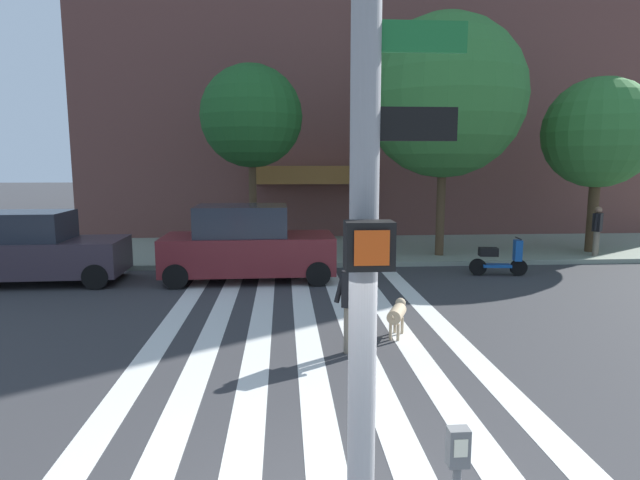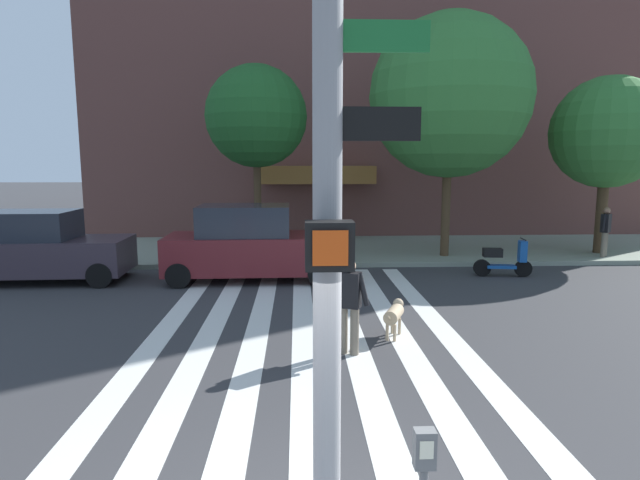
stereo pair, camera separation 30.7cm
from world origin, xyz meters
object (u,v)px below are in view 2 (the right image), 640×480
parked_scooter (503,260)px  street_tree_further (608,133)px  dog_on_leash (394,314)px  pedestrian_bystander (605,229)px  parked_car_near_curb (36,249)px  street_tree_middle (450,97)px  traffic_light_pole (329,111)px  pedestrian_dog_walker (349,301)px  street_tree_nearest (256,117)px  parked_car_behind_first (250,245)px

parked_scooter → street_tree_further: bearing=33.0°
dog_on_leash → pedestrian_bystander: size_ratio=0.60×
parked_car_near_curb → street_tree_middle: 13.10m
parked_scooter → pedestrian_bystander: bearing=27.0°
parked_scooter → street_tree_middle: street_tree_middle is taller
parked_scooter → dog_on_leash: size_ratio=1.67×
traffic_light_pole → street_tree_further: (10.22, 14.18, 0.69)m
parked_car_near_curb → dog_on_leash: bearing=-29.2°
street_tree_further → pedestrian_dog_walker: street_tree_further is taller
traffic_light_pole → pedestrian_dog_walker: (0.68, 5.35, -2.59)m
street_tree_nearest → dog_on_leash: (3.11, -8.15, -4.26)m
parked_car_behind_first → street_tree_further: 12.52m
parked_car_near_curb → street_tree_nearest: street_tree_nearest is taller
pedestrian_dog_walker → pedestrian_bystander: (9.25, 8.04, 0.15)m
street_tree_further → pedestrian_dog_walker: bearing=-137.2°
street_tree_middle → parked_car_behind_first: bearing=-156.7°
street_tree_further → pedestrian_dog_walker: (-9.55, -8.83, -3.29)m
parked_car_near_curb → street_tree_further: size_ratio=0.81×
dog_on_leash → parked_scooter: bearing=51.0°
parked_car_behind_first → parked_scooter: parked_car_behind_first is taller
street_tree_middle → dog_on_leash: street_tree_middle is taller
parked_car_behind_first → street_tree_middle: street_tree_middle is taller
traffic_light_pole → street_tree_further: street_tree_further is taller
street_tree_further → pedestrian_bystander: street_tree_further is taller
parked_scooter → street_tree_further: size_ratio=0.27×
traffic_light_pole → parked_car_near_curb: size_ratio=1.20×
traffic_light_pole → parked_car_behind_first: 11.57m
traffic_light_pole → parked_car_near_curb: (-7.30, 11.19, -2.61)m
parked_car_near_curb → street_tree_middle: size_ratio=0.62×
traffic_light_pole → pedestrian_bystander: size_ratio=3.54×
street_tree_nearest → street_tree_middle: (6.23, -0.48, 0.62)m
street_tree_nearest → traffic_light_pole: bearing=-84.1°
parked_car_behind_first → dog_on_leash: size_ratio=4.77×
traffic_light_pole → street_tree_middle: 14.77m
street_tree_nearest → pedestrian_bystander: bearing=-4.8°
dog_on_leash → pedestrian_bystander: pedestrian_bystander is taller
parked_scooter → pedestrian_dog_walker: pedestrian_dog_walker is taller
traffic_light_pole → street_tree_middle: size_ratio=0.75×
street_tree_middle → traffic_light_pole: bearing=-108.9°
street_tree_nearest → parked_car_behind_first: bearing=-90.0°
parked_car_near_curb → parked_scooter: 12.98m
dog_on_leash → parked_car_near_curb: bearing=150.8°
parked_car_near_curb → traffic_light_pole: bearing=-56.9°
parked_car_near_curb → parked_scooter: bearing=0.2°
parked_scooter → street_tree_nearest: size_ratio=0.26×
traffic_light_pole → parked_car_behind_first: size_ratio=1.24×
parked_car_behind_first → street_tree_further: (11.72, 2.99, 3.23)m
parked_car_behind_first → pedestrian_bystander: parked_car_behind_first is taller
street_tree_middle → parked_scooter: bearing=-70.4°
dog_on_leash → street_tree_nearest: bearing=110.9°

